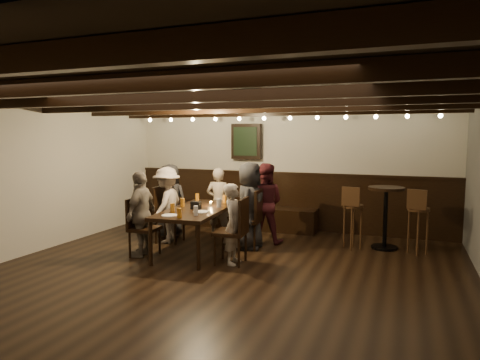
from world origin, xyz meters
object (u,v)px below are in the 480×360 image
at_px(chair_left_far, 144,238).
at_px(dining_table, 197,212).
at_px(person_right_far, 234,224).
at_px(chair_right_near, 248,230).
at_px(person_bench_left, 170,200).
at_px(person_left_near, 167,205).
at_px(person_bench_right, 264,203).
at_px(person_left_far, 141,214).
at_px(high_top_table, 386,208).
at_px(person_right_near, 250,206).
at_px(bar_stool_right, 418,230).
at_px(chair_right_far, 232,243).
at_px(person_bench_centre, 219,203).
at_px(chair_left_near, 169,225).
at_px(bar_stool_left, 352,226).

bearing_deg(chair_left_far, dining_table, 122.04).
relative_size(dining_table, person_right_far, 1.65).
distance_m(chair_right_near, person_bench_left, 1.72).
bearing_deg(person_left_near, person_bench_right, 105.26).
bearing_deg(dining_table, chair_left_far, -147.96).
distance_m(person_left_far, high_top_table, 3.96).
height_order(person_right_near, bar_stool_right, person_right_near).
bearing_deg(chair_right_far, person_left_near, 58.53).
distance_m(person_bench_left, person_bench_centre, 0.91).
height_order(chair_left_near, person_left_near, person_left_near).
relative_size(person_right_near, bar_stool_left, 1.37).
xyz_separation_m(dining_table, person_right_near, (0.71, 0.52, 0.07)).
distance_m(bar_stool_left, bar_stool_right, 1.00).
xyz_separation_m(chair_left_near, person_left_far, (0.05, -0.90, 0.37)).
relative_size(person_bench_centre, bar_stool_right, 1.23).
relative_size(person_bench_centre, person_left_near, 0.97).
height_order(person_bench_left, person_bench_right, person_bench_right).
bearing_deg(person_left_near, chair_left_far, 1.97).
relative_size(chair_right_far, person_right_near, 0.68).
relative_size(person_bench_centre, person_right_far, 1.09).
xyz_separation_m(person_bench_right, person_right_far, (-0.03, -1.36, -0.11)).
relative_size(dining_table, chair_left_far, 2.16).
xyz_separation_m(person_left_near, person_right_far, (1.58, -0.76, -0.07)).
height_order(dining_table, chair_right_near, chair_right_near).
bearing_deg(person_left_near, dining_table, 59.04).
bearing_deg(chair_right_far, bar_stool_right, -64.25).
bearing_deg(dining_table, person_right_near, 30.96).
bearing_deg(chair_right_near, bar_stool_right, -81.69).
height_order(dining_table, person_left_near, person_left_near).
distance_m(chair_right_near, person_right_far, 0.95).
height_order(person_right_far, bar_stool_left, person_right_far).
relative_size(chair_right_near, bar_stool_right, 0.94).
bearing_deg(chair_right_far, person_bench_right, -7.57).
height_order(person_bench_centre, person_right_far, person_bench_centre).
xyz_separation_m(chair_right_near, high_top_table, (2.13, 0.79, 0.38)).
height_order(dining_table, high_top_table, high_top_table).
height_order(person_bench_right, person_right_near, person_right_near).
height_order(person_bench_left, person_bench_centre, person_bench_left).
distance_m(person_bench_right, bar_stool_left, 1.53).
relative_size(chair_left_near, person_left_far, 0.74).
distance_m(person_bench_left, bar_stool_left, 3.31).
distance_m(person_bench_centre, person_left_far, 1.68).
bearing_deg(chair_left_near, high_top_table, 99.25).
bearing_deg(bar_stool_right, person_bench_left, -161.57).
height_order(person_bench_right, person_left_near, person_bench_right).
height_order(chair_left_far, person_left_far, person_left_far).
bearing_deg(person_left_near, person_bench_left, -161.57).
relative_size(dining_table, bar_stool_right, 1.87).
bearing_deg(bar_stool_left, high_top_table, 31.25).
relative_size(chair_left_near, chair_right_near, 1.00).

